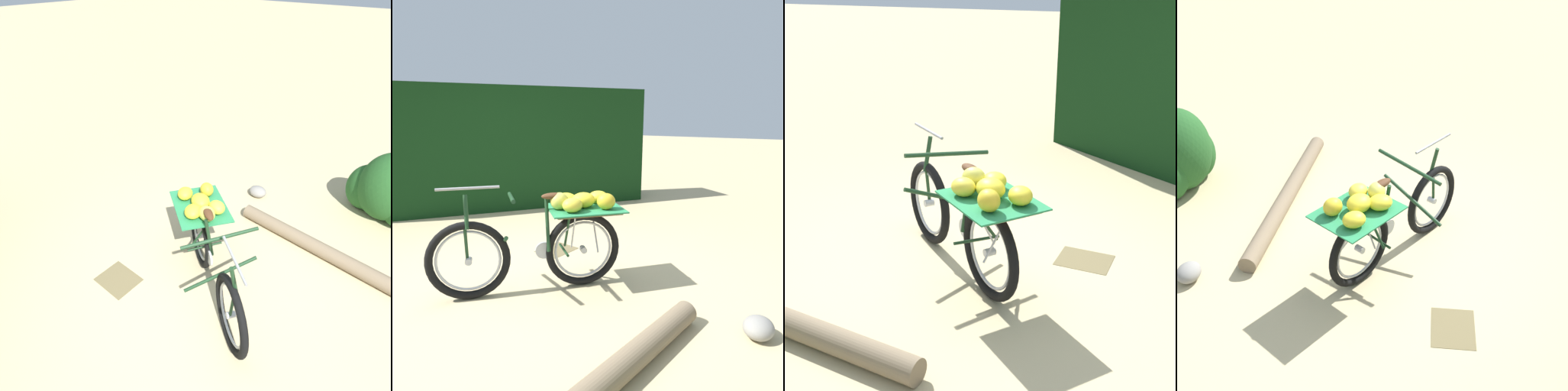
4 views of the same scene
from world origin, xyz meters
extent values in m
plane|color=#C6B284|center=(0.00, 0.00, 0.00)|extent=(60.00, 60.00, 0.00)
torus|color=black|center=(0.63, -0.04, 0.36)|extent=(0.63, 0.49, 0.73)
torus|color=#B7B7BC|center=(0.63, -0.04, 0.36)|extent=(0.47, 0.35, 0.57)
cylinder|color=#B7B7BC|center=(0.63, -0.04, 0.36)|extent=(0.10, 0.10, 0.06)
torus|color=black|center=(-0.22, 0.58, 0.36)|extent=(0.63, 0.49, 0.73)
torus|color=#B7B7BC|center=(-0.22, 0.58, 0.36)|extent=(0.47, 0.35, 0.57)
cylinder|color=#B7B7BC|center=(-0.22, 0.58, 0.36)|extent=(0.10, 0.10, 0.06)
cylinder|color=#19381E|center=(0.36, 0.15, 0.53)|extent=(0.44, 0.59, 0.30)
cylinder|color=#19381E|center=(0.31, 0.19, 0.92)|extent=(0.45, 0.59, 0.11)
cylinder|color=#19381E|center=(0.05, 0.38, 0.64)|extent=(0.09, 0.11, 0.49)
cylinder|color=#19381E|center=(-0.07, 0.47, 0.38)|extent=(0.25, 0.32, 0.05)
cylinder|color=#19381E|center=(-0.10, 0.49, 0.59)|extent=(0.21, 0.27, 0.47)
cylinder|color=#19381E|center=(0.63, -0.05, 0.52)|extent=(0.05, 0.06, 0.30)
cylinder|color=#19381E|center=(0.62, -0.03, 0.81)|extent=(0.09, 0.10, 0.30)
cylinder|color=gray|center=(0.59, -0.02, 1.02)|extent=(0.43, 0.33, 0.02)
ellipsoid|color=#4C2D19|center=(0.01, 0.42, 0.91)|extent=(0.23, 0.20, 0.06)
cylinder|color=#B7B7BC|center=(0.09, 0.36, 0.40)|extent=(0.14, 0.11, 0.16)
cylinder|color=#B7B7BC|center=(-0.14, 0.53, 0.56)|extent=(0.13, 0.17, 0.39)
cylinder|color=#B7B7BC|center=(-0.31, 0.65, 0.56)|extent=(0.16, 0.21, 0.39)
cube|color=brown|center=(-0.24, 0.59, 0.76)|extent=(0.74, 0.71, 0.02)
cube|color=#287F4C|center=(-0.24, 0.59, 0.78)|extent=(0.87, 0.84, 0.01)
ellipsoid|color=yellow|center=(-0.03, 0.61, 0.85)|extent=(0.23, 0.22, 0.13)
ellipsoid|color=yellow|center=(-0.22, 0.58, 0.85)|extent=(0.29, 0.28, 0.14)
ellipsoid|color=#CCC64C|center=(-0.04, 0.45, 0.86)|extent=(0.19, 0.17, 0.16)
ellipsoid|color=yellow|center=(-0.45, 0.59, 0.84)|extent=(0.24, 0.25, 0.13)
ellipsoid|color=yellow|center=(-0.18, 0.41, 0.84)|extent=(0.24, 0.26, 0.13)
ellipsoid|color=gold|center=(-0.30, 0.79, 0.86)|extent=(0.22, 0.22, 0.15)
cylinder|color=#7F6B51|center=(1.01, 1.54, 0.09)|extent=(2.50, 0.36, 0.18)
ellipsoid|color=#235623|center=(1.19, 2.80, 0.48)|extent=(0.77, 0.69, 0.96)
ellipsoid|color=#235623|center=(1.43, 2.72, 0.31)|extent=(0.48, 0.43, 0.63)
cylinder|color=#4C3823|center=(1.19, 2.80, 0.10)|extent=(0.07, 0.07, 0.19)
ellipsoid|color=gray|center=(-0.36, 2.14, 0.08)|extent=(0.26, 0.22, 0.16)
cube|color=olive|center=(-0.72, -0.25, 0.00)|extent=(0.44, 0.36, 0.01)
camera|label=1|loc=(1.49, -1.57, 2.89)|focal=30.08mm
camera|label=2|loc=(2.20, 2.54, 1.59)|focal=31.49mm
camera|label=3|loc=(-1.63, 3.84, 2.23)|focal=51.22mm
camera|label=4|loc=(-3.86, 0.10, 3.32)|focal=49.13mm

